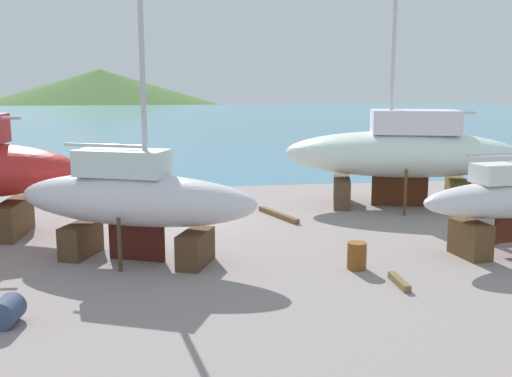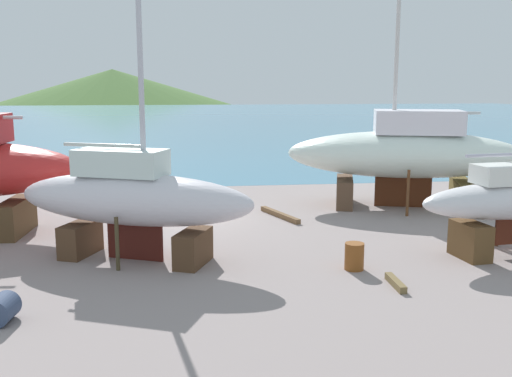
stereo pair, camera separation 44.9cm
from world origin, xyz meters
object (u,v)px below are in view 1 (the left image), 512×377
object	(u,v)px
barrel_by_slipway	(503,184)
barrel_tipped_right	(357,256)
sailboat_mid_port	(402,152)
barrel_tipped_center	(7,311)
sailboat_large_starboard	(134,198)

from	to	relation	value
barrel_by_slipway	barrel_tipped_right	bearing A→B (deg)	-135.53
sailboat_mid_port	barrel_tipped_right	world-z (taller)	sailboat_mid_port
barrel_by_slipway	barrel_tipped_center	size ratio (longest dim) A/B	1.07
sailboat_large_starboard	barrel_tipped_center	xyz separation A→B (m)	(-2.63, -4.58, -1.62)
barrel_by_slipway	barrel_tipped_right	world-z (taller)	barrel_by_slipway
sailboat_large_starboard	barrel_tipped_center	bearing A→B (deg)	-97.14
sailboat_large_starboard	sailboat_mid_port	bearing A→B (deg)	53.02
barrel_tipped_right	barrel_by_slipway	bearing A→B (deg)	44.47
sailboat_mid_port	sailboat_large_starboard	xyz separation A→B (m)	(-11.12, -6.50, -0.44)
barrel_tipped_center	barrel_tipped_right	bearing A→B (deg)	16.97
barrel_tipped_right	sailboat_mid_port	bearing A→B (deg)	60.62
sailboat_large_starboard	barrel_tipped_center	distance (m)	5.52
sailboat_large_starboard	barrel_tipped_right	bearing A→B (deg)	7.00
sailboat_mid_port	barrel_tipped_right	distance (m)	9.75
sailboat_mid_port	barrel_tipped_right	bearing A→B (deg)	75.80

